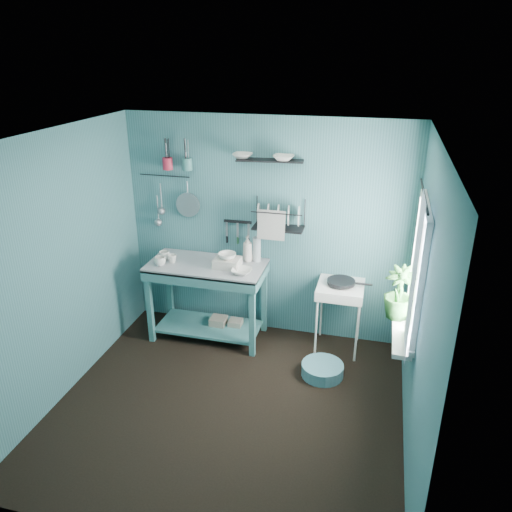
% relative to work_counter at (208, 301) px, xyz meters
% --- Properties ---
extents(floor, '(3.20, 3.20, 0.00)m').
position_rel_work_counter_xyz_m(floor, '(0.59, -1.15, -0.46)').
color(floor, black).
rests_on(floor, ground).
extents(ceiling, '(3.20, 3.20, 0.00)m').
position_rel_work_counter_xyz_m(ceiling, '(0.59, -1.15, 2.04)').
color(ceiling, silver).
rests_on(ceiling, ground).
extents(wall_back, '(3.20, 0.00, 3.20)m').
position_rel_work_counter_xyz_m(wall_back, '(0.59, 0.35, 0.79)').
color(wall_back, '#35686D').
rests_on(wall_back, ground).
extents(wall_front, '(3.20, 0.00, 3.20)m').
position_rel_work_counter_xyz_m(wall_front, '(0.59, -2.65, 0.79)').
color(wall_front, '#35686D').
rests_on(wall_front, ground).
extents(wall_left, '(0.00, 3.00, 3.00)m').
position_rel_work_counter_xyz_m(wall_left, '(-1.01, -1.15, 0.79)').
color(wall_left, '#35686D').
rests_on(wall_left, ground).
extents(wall_right, '(0.00, 3.00, 3.00)m').
position_rel_work_counter_xyz_m(wall_right, '(2.19, -1.15, 0.79)').
color(wall_right, '#35686D').
rests_on(wall_right, ground).
extents(work_counter, '(1.37, 0.80, 0.92)m').
position_rel_work_counter_xyz_m(work_counter, '(0.00, 0.00, 0.00)').
color(work_counter, '#377374').
rests_on(work_counter, floor).
extents(mug_left, '(0.12, 0.12, 0.10)m').
position_rel_work_counter_xyz_m(mug_left, '(-0.48, -0.16, 0.51)').
color(mug_left, silver).
rests_on(mug_left, work_counter).
extents(mug_mid, '(0.14, 0.14, 0.09)m').
position_rel_work_counter_xyz_m(mug_mid, '(-0.38, -0.06, 0.50)').
color(mug_mid, silver).
rests_on(mug_mid, work_counter).
extents(mug_right, '(0.17, 0.17, 0.10)m').
position_rel_work_counter_xyz_m(mug_right, '(-0.50, 0.00, 0.51)').
color(mug_right, silver).
rests_on(mug_right, work_counter).
extents(wash_tub, '(0.28, 0.22, 0.10)m').
position_rel_work_counter_xyz_m(wash_tub, '(0.25, -0.02, 0.51)').
color(wash_tub, beige).
rests_on(wash_tub, work_counter).
extents(tub_bowl, '(0.19, 0.19, 0.06)m').
position_rel_work_counter_xyz_m(tub_bowl, '(0.25, -0.02, 0.59)').
color(tub_bowl, silver).
rests_on(tub_bowl, wash_tub).
extents(soap_bottle, '(0.11, 0.12, 0.30)m').
position_rel_work_counter_xyz_m(soap_bottle, '(0.42, 0.20, 0.61)').
color(soap_bottle, beige).
rests_on(soap_bottle, work_counter).
extents(water_bottle, '(0.09, 0.09, 0.28)m').
position_rel_work_counter_xyz_m(water_bottle, '(0.52, 0.22, 0.60)').
color(water_bottle, '#A1ADB3').
rests_on(water_bottle, work_counter).
extents(counter_bowl, '(0.22, 0.22, 0.05)m').
position_rel_work_counter_xyz_m(counter_bowl, '(0.45, -0.15, 0.48)').
color(counter_bowl, silver).
rests_on(counter_bowl, work_counter).
extents(hotplate_stand, '(0.57, 0.57, 0.79)m').
position_rel_work_counter_xyz_m(hotplate_stand, '(1.48, 0.11, -0.07)').
color(hotplate_stand, white).
rests_on(hotplate_stand, floor).
extents(frying_pan, '(0.30, 0.30, 0.03)m').
position_rel_work_counter_xyz_m(frying_pan, '(1.48, 0.11, 0.37)').
color(frying_pan, black).
rests_on(frying_pan, hotplate_stand).
extents(knife_strip, '(0.32, 0.03, 0.03)m').
position_rel_work_counter_xyz_m(knife_strip, '(0.27, 0.32, 0.87)').
color(knife_strip, black).
rests_on(knife_strip, wall_back).
extents(dish_rack, '(0.55, 0.25, 0.32)m').
position_rel_work_counter_xyz_m(dish_rack, '(0.76, 0.22, 1.02)').
color(dish_rack, black).
rests_on(dish_rack, wall_back).
extents(upper_shelf, '(0.72, 0.26, 0.01)m').
position_rel_work_counter_xyz_m(upper_shelf, '(0.65, 0.25, 1.59)').
color(upper_shelf, black).
rests_on(upper_shelf, wall_back).
extents(shelf_bowl_left, '(0.21, 0.21, 0.05)m').
position_rel_work_counter_xyz_m(shelf_bowl_left, '(0.36, 0.25, 1.59)').
color(shelf_bowl_left, silver).
rests_on(shelf_bowl_left, upper_shelf).
extents(shelf_bowl_right, '(0.23, 0.23, 0.05)m').
position_rel_work_counter_xyz_m(shelf_bowl_right, '(0.79, 0.25, 1.62)').
color(shelf_bowl_right, silver).
rests_on(shelf_bowl_right, upper_shelf).
extents(utensil_cup_magenta, '(0.11, 0.11, 0.13)m').
position_rel_work_counter_xyz_m(utensil_cup_magenta, '(-0.51, 0.27, 1.49)').
color(utensil_cup_magenta, '#B72139').
rests_on(utensil_cup_magenta, wall_back).
extents(utensil_cup_teal, '(0.11, 0.11, 0.13)m').
position_rel_work_counter_xyz_m(utensil_cup_teal, '(-0.28, 0.27, 1.50)').
color(utensil_cup_teal, '#3B7B78').
rests_on(utensil_cup_teal, wall_back).
extents(colander, '(0.28, 0.03, 0.28)m').
position_rel_work_counter_xyz_m(colander, '(-0.31, 0.30, 1.03)').
color(colander, '#96989E').
rests_on(colander, wall_back).
extents(ladle_outer, '(0.01, 0.01, 0.30)m').
position_rel_work_counter_xyz_m(ladle_outer, '(-0.64, 0.31, 1.10)').
color(ladle_outer, '#96989E').
rests_on(ladle_outer, wall_back).
extents(ladle_inner, '(0.01, 0.01, 0.30)m').
position_rel_work_counter_xyz_m(ladle_inner, '(-0.69, 0.31, 0.96)').
color(ladle_inner, '#96989E').
rests_on(ladle_inner, wall_back).
extents(hook_rail, '(0.60, 0.01, 0.01)m').
position_rel_work_counter_xyz_m(hook_rail, '(-0.58, 0.32, 1.34)').
color(hook_rail, black).
rests_on(hook_rail, wall_back).
extents(window_glass, '(0.00, 1.10, 1.10)m').
position_rel_work_counter_xyz_m(window_glass, '(2.18, -0.70, 0.94)').
color(window_glass, white).
rests_on(window_glass, wall_right).
extents(windowsill, '(0.16, 0.95, 0.04)m').
position_rel_work_counter_xyz_m(windowsill, '(2.09, -0.70, 0.35)').
color(windowsill, white).
rests_on(windowsill, wall_right).
extents(curtain, '(0.00, 1.35, 1.35)m').
position_rel_work_counter_xyz_m(curtain, '(2.11, -1.00, 0.99)').
color(curtain, white).
rests_on(curtain, wall_right).
extents(curtain_rod, '(0.02, 1.05, 0.02)m').
position_rel_work_counter_xyz_m(curtain_rod, '(2.13, -0.70, 1.59)').
color(curtain_rod, black).
rests_on(curtain_rod, wall_right).
extents(potted_plant, '(0.34, 0.34, 0.50)m').
position_rel_work_counter_xyz_m(potted_plant, '(2.05, -0.53, 0.62)').
color(potted_plant, '#255E26').
rests_on(potted_plant, windowsill).
extents(storage_tin_large, '(0.18, 0.18, 0.22)m').
position_rel_work_counter_xyz_m(storage_tin_large, '(0.10, 0.05, -0.35)').
color(storage_tin_large, gray).
rests_on(storage_tin_large, floor).
extents(storage_tin_small, '(0.15, 0.15, 0.20)m').
position_rel_work_counter_xyz_m(storage_tin_small, '(0.30, 0.08, -0.36)').
color(storage_tin_small, gray).
rests_on(storage_tin_small, floor).
extents(floor_basin, '(0.43, 0.43, 0.13)m').
position_rel_work_counter_xyz_m(floor_basin, '(1.39, -0.44, -0.39)').
color(floor_basin, teal).
rests_on(floor_basin, floor).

